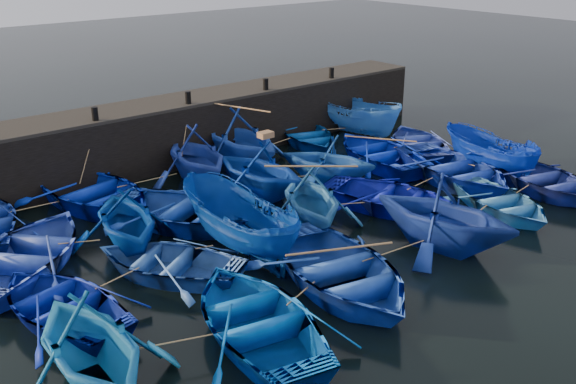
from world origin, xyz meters
TOP-DOWN VIEW (x-y plane):
  - ground at (0.00, 0.00)m, footprint 120.00×120.00m
  - quay_wall at (0.00, 10.50)m, footprint 26.00×2.50m
  - quay_top at (0.00, 10.50)m, footprint 26.00×2.50m
  - bollard_1 at (-4.00, 9.60)m, footprint 0.24×0.24m
  - bollard_2 at (0.00, 9.60)m, footprint 0.24×0.24m
  - bollard_3 at (4.00, 9.60)m, footprint 0.24×0.24m
  - bollard_4 at (8.00, 9.60)m, footprint 0.24×0.24m
  - boat_1 at (-5.13, 7.78)m, footprint 5.15×6.39m
  - boat_2 at (-0.94, 7.66)m, footprint 4.36×4.86m
  - boat_3 at (1.47, 8.09)m, footprint 4.17×4.81m
  - boat_4 at (5.55, 8.49)m, footprint 4.65×5.39m
  - boat_5 at (8.40, 8.04)m, footprint 2.12×5.09m
  - boat_6 at (-8.53, 4.63)m, footprint 6.63×6.51m
  - boat_7 at (-5.65, 4.09)m, footprint 4.24×4.64m
  - boat_8 at (-3.48, 4.37)m, footprint 5.92×6.59m
  - boat_9 at (-0.01, 4.81)m, footprint 4.27×4.77m
  - boat_10 at (2.86, 4.24)m, footprint 4.64×4.87m
  - boat_11 at (6.11, 4.53)m, footprint 4.75×5.92m
  - boat_12 at (8.66, 4.54)m, footprint 5.15×5.65m
  - boat_13 at (-8.76, 1.47)m, footprint 4.05×5.07m
  - boat_14 at (-5.57, 1.78)m, footprint 5.04×5.44m
  - boat_15 at (-3.26, 1.63)m, footprint 1.93×5.12m
  - boat_16 at (-0.30, 1.67)m, footprint 4.87×5.12m
  - boat_17 at (2.79, 0.95)m, footprint 5.05×5.87m
  - boat_18 at (6.76, 1.20)m, footprint 5.27×6.48m
  - boat_19 at (8.62, 0.94)m, footprint 1.92×4.52m
  - boat_20 at (-9.27, -1.52)m, footprint 3.76×4.32m
  - boat_21 at (-5.46, -2.27)m, footprint 4.78×5.91m
  - boat_22 at (-2.38, -1.85)m, footprint 5.28×6.52m
  - boat_23 at (1.78, -2.10)m, footprint 4.84×5.31m
  - boat_24 at (5.53, -1.72)m, footprint 4.25×5.04m
  - boat_25 at (8.53, -1.56)m, footprint 4.77×5.77m
  - wooden_crate at (0.29, 4.81)m, footprint 0.52×0.37m
  - mooring_ropes at (-0.23, 4.92)m, footprint 17.35×12.00m
  - loose_oars at (1.23, 3.11)m, footprint 10.74×12.03m

SIDE VIEW (x-z plane):
  - ground at x=0.00m, z-range 0.00..0.00m
  - boat_24 at x=5.53m, z-range 0.00..0.89m
  - boat_14 at x=-5.57m, z-range 0.00..0.92m
  - boat_4 at x=5.55m, z-range 0.00..0.94m
  - boat_13 at x=-8.76m, z-range 0.00..0.94m
  - boat_12 at x=8.66m, z-range 0.00..0.96m
  - boat_17 at x=2.79m, z-range 0.00..1.03m
  - boat_25 at x=8.53m, z-range 0.00..1.04m
  - boat_21 at x=-5.46m, z-range 0.00..1.08m
  - boat_11 at x=6.11m, z-range 0.00..1.10m
  - boat_8 at x=-3.48m, z-range 0.00..1.12m
  - boat_6 at x=-8.53m, z-range 0.00..1.13m
  - boat_1 at x=-5.13m, z-range 0.00..1.18m
  - boat_18 at x=6.76m, z-range 0.00..1.18m
  - boat_22 at x=-2.38m, z-range 0.00..1.19m
  - boat_19 at x=8.62m, z-range 0.00..1.71m
  - mooring_ropes at x=-0.23m, z-range -0.18..1.92m
  - boat_5 at x=8.40m, z-range 0.00..1.94m
  - boat_15 at x=-3.26m, z-range 0.00..1.98m
  - boat_10 at x=2.86m, z-range 0.00..2.00m
  - boat_7 at x=-5.65m, z-range 0.00..2.08m
  - boat_16 at x=-0.30m, z-range 0.00..2.11m
  - boat_20 at x=-9.27m, z-range 0.00..2.22m
  - boat_9 at x=-0.01m, z-range 0.00..2.24m
  - boat_2 at x=-0.94m, z-range 0.00..2.28m
  - boat_23 at x=1.78m, z-range 0.00..2.39m
  - boat_3 at x=1.47m, z-range 0.00..2.49m
  - quay_wall at x=0.00m, z-range 0.00..2.50m
  - loose_oars at x=1.23m, z-range 1.02..2.48m
  - wooden_crate at x=0.29m, z-range 2.24..2.46m
  - quay_top at x=0.00m, z-range 2.50..2.62m
  - bollard_1 at x=-4.00m, z-range 2.62..3.12m
  - bollard_2 at x=0.00m, z-range 2.62..3.12m
  - bollard_3 at x=4.00m, z-range 2.62..3.12m
  - bollard_4 at x=8.00m, z-range 2.62..3.12m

